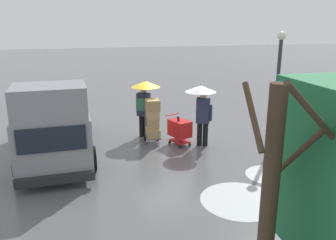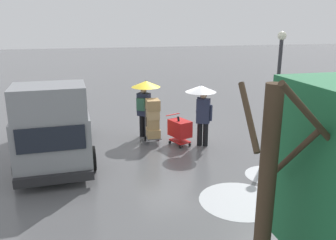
{
  "view_description": "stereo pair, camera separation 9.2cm",
  "coord_description": "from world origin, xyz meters",
  "px_view_note": "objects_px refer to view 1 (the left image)",
  "views": [
    {
      "loc": [
        3.16,
        12.01,
        4.19
      ],
      "look_at": [
        0.49,
        1.39,
        1.05
      ],
      "focal_mm": 37.26,
      "sensor_mm": 36.0,
      "label": 1
    },
    {
      "loc": [
        3.07,
        12.03,
        4.19
      ],
      "look_at": [
        0.49,
        1.39,
        1.05
      ],
      "focal_mm": 37.26,
      "sensor_mm": 36.0,
      "label": 2
    }
  ],
  "objects_px": {
    "bare_tree_far": "(271,199)",
    "street_lamp": "(278,78)",
    "hand_dolly_boxes": "(153,119)",
    "pedestrian_black_side": "(202,101)",
    "cargo_van_parked_right": "(54,121)",
    "pedestrian_pink_side": "(145,96)",
    "shopping_cart_vendor": "(180,129)"
  },
  "relations": [
    {
      "from": "bare_tree_far",
      "to": "street_lamp",
      "type": "height_order",
      "value": "street_lamp"
    },
    {
      "from": "hand_dolly_boxes",
      "to": "street_lamp",
      "type": "distance_m",
      "value": 4.43
    },
    {
      "from": "hand_dolly_boxes",
      "to": "pedestrian_black_side",
      "type": "distance_m",
      "value": 1.83
    },
    {
      "from": "cargo_van_parked_right",
      "to": "street_lamp",
      "type": "relative_size",
      "value": 1.4
    },
    {
      "from": "bare_tree_far",
      "to": "pedestrian_pink_side",
      "type": "bearing_deg",
      "value": -88.35
    },
    {
      "from": "shopping_cart_vendor",
      "to": "pedestrian_black_side",
      "type": "height_order",
      "value": "pedestrian_black_side"
    },
    {
      "from": "shopping_cart_vendor",
      "to": "street_lamp",
      "type": "height_order",
      "value": "street_lamp"
    },
    {
      "from": "cargo_van_parked_right",
      "to": "hand_dolly_boxes",
      "type": "xyz_separation_m",
      "value": [
        -3.22,
        -0.57,
        -0.3
      ]
    },
    {
      "from": "shopping_cart_vendor",
      "to": "bare_tree_far",
      "type": "distance_m",
      "value": 7.37
    },
    {
      "from": "pedestrian_black_side",
      "to": "bare_tree_far",
      "type": "relative_size",
      "value": 0.6
    },
    {
      "from": "pedestrian_pink_side",
      "to": "pedestrian_black_side",
      "type": "height_order",
      "value": "same"
    },
    {
      "from": "hand_dolly_boxes",
      "to": "cargo_van_parked_right",
      "type": "bearing_deg",
      "value": 10.07
    },
    {
      "from": "cargo_van_parked_right",
      "to": "pedestrian_pink_side",
      "type": "height_order",
      "value": "cargo_van_parked_right"
    },
    {
      "from": "cargo_van_parked_right",
      "to": "bare_tree_far",
      "type": "distance_m",
      "value": 7.82
    },
    {
      "from": "pedestrian_pink_side",
      "to": "street_lamp",
      "type": "distance_m",
      "value": 4.64
    },
    {
      "from": "cargo_van_parked_right",
      "to": "street_lamp",
      "type": "distance_m",
      "value": 7.33
    },
    {
      "from": "street_lamp",
      "to": "bare_tree_far",
      "type": "bearing_deg",
      "value": 58.62
    },
    {
      "from": "cargo_van_parked_right",
      "to": "pedestrian_black_side",
      "type": "relative_size",
      "value": 2.52
    },
    {
      "from": "pedestrian_pink_side",
      "to": "street_lamp",
      "type": "relative_size",
      "value": 0.56
    },
    {
      "from": "cargo_van_parked_right",
      "to": "shopping_cart_vendor",
      "type": "xyz_separation_m",
      "value": [
        -4.09,
        -0.16,
        -0.61
      ]
    },
    {
      "from": "cargo_van_parked_right",
      "to": "pedestrian_pink_side",
      "type": "bearing_deg",
      "value": -157.43
    },
    {
      "from": "cargo_van_parked_right",
      "to": "bare_tree_far",
      "type": "bearing_deg",
      "value": 115.14
    },
    {
      "from": "hand_dolly_boxes",
      "to": "bare_tree_far",
      "type": "bearing_deg",
      "value": 90.66
    },
    {
      "from": "shopping_cart_vendor",
      "to": "hand_dolly_boxes",
      "type": "xyz_separation_m",
      "value": [
        0.86,
        -0.41,
        0.31
      ]
    },
    {
      "from": "pedestrian_pink_side",
      "to": "bare_tree_far",
      "type": "xyz_separation_m",
      "value": [
        -0.24,
        8.34,
        0.27
      ]
    },
    {
      "from": "shopping_cart_vendor",
      "to": "bare_tree_far",
      "type": "relative_size",
      "value": 0.29
    },
    {
      "from": "shopping_cart_vendor",
      "to": "pedestrian_pink_side",
      "type": "xyz_separation_m",
      "value": [
        1.01,
        -1.12,
        1.0
      ]
    },
    {
      "from": "cargo_van_parked_right",
      "to": "hand_dolly_boxes",
      "type": "distance_m",
      "value": 3.29
    },
    {
      "from": "street_lamp",
      "to": "cargo_van_parked_right",
      "type": "bearing_deg",
      "value": -5.47
    },
    {
      "from": "shopping_cart_vendor",
      "to": "pedestrian_pink_side",
      "type": "bearing_deg",
      "value": -47.75
    },
    {
      "from": "pedestrian_black_side",
      "to": "street_lamp",
      "type": "height_order",
      "value": "street_lamp"
    },
    {
      "from": "shopping_cart_vendor",
      "to": "street_lamp",
      "type": "relative_size",
      "value": 0.27
    }
  ]
}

